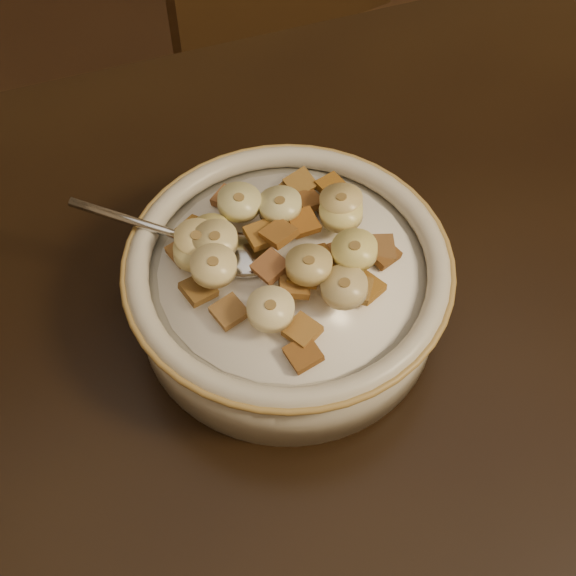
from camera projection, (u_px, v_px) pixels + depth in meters
name	position (u px, v px, depth m)	size (l,w,h in m)	color
chair	(324.00, 87.00, 1.14)	(0.41, 0.41, 0.93)	#35200E
cereal_bowl	(288.00, 291.00, 0.53)	(0.22, 0.22, 0.05)	#BBB2A8
milk	(288.00, 269.00, 0.51)	(0.18, 0.18, 0.00)	white
spoon	(240.00, 255.00, 0.51)	(0.04, 0.05, 0.01)	#B6B6B6
cereal_square_0	(345.00, 253.00, 0.50)	(0.02, 0.02, 0.01)	#9B5A29
cereal_square_1	(228.00, 197.00, 0.54)	(0.02, 0.02, 0.01)	brown
cereal_square_2	(239.00, 201.00, 0.53)	(0.02, 0.02, 0.01)	brown
cereal_square_3	(279.00, 233.00, 0.50)	(0.02, 0.02, 0.01)	#93581F
cereal_square_4	(312.00, 268.00, 0.48)	(0.02, 0.02, 0.01)	brown
cereal_square_5	(332.00, 187.00, 0.54)	(0.02, 0.02, 0.01)	brown
cereal_square_6	(294.00, 285.00, 0.48)	(0.02, 0.02, 0.01)	brown
cereal_square_7	(366.00, 287.00, 0.49)	(0.02, 0.02, 0.01)	#965E20
cereal_square_8	(270.00, 267.00, 0.48)	(0.02, 0.02, 0.01)	brown
cereal_square_9	(302.00, 331.00, 0.47)	(0.02, 0.02, 0.01)	olive
cereal_square_10	(203.00, 261.00, 0.50)	(0.02, 0.02, 0.01)	brown
cereal_square_11	(184.00, 251.00, 0.51)	(0.02, 0.02, 0.01)	brown
cereal_square_12	(303.00, 354.00, 0.46)	(0.02, 0.02, 0.01)	brown
cereal_square_13	(329.00, 204.00, 0.53)	(0.02, 0.02, 0.01)	brown
cereal_square_14	(229.00, 312.00, 0.48)	(0.02, 0.02, 0.01)	olive
cereal_square_15	(287.00, 195.00, 0.54)	(0.02, 0.02, 0.01)	brown
cereal_square_16	(301.00, 184.00, 0.54)	(0.02, 0.02, 0.01)	olive
cereal_square_17	(356.00, 288.00, 0.49)	(0.02, 0.02, 0.01)	olive
cereal_square_18	(310.00, 268.00, 0.49)	(0.02, 0.02, 0.01)	#93581C
cereal_square_19	(194.00, 229.00, 0.52)	(0.02, 0.02, 0.01)	#995D1A
cereal_square_20	(304.00, 275.00, 0.48)	(0.02, 0.02, 0.01)	brown
cereal_square_21	(308.00, 201.00, 0.53)	(0.02, 0.02, 0.01)	brown
cereal_square_22	(343.00, 203.00, 0.54)	(0.02, 0.02, 0.01)	olive
cereal_square_23	(303.00, 222.00, 0.51)	(0.02, 0.02, 0.01)	brown
cereal_square_24	(279.00, 215.00, 0.52)	(0.02, 0.02, 0.01)	brown
cereal_square_25	(380.00, 248.00, 0.51)	(0.02, 0.02, 0.01)	brown
cereal_square_26	(382.00, 253.00, 0.51)	(0.02, 0.02, 0.01)	brown
cereal_square_27	(261.00, 235.00, 0.50)	(0.02, 0.02, 0.01)	brown
cereal_square_28	(198.00, 290.00, 0.49)	(0.02, 0.02, 0.01)	brown
cereal_square_29	(317.00, 257.00, 0.49)	(0.02, 0.02, 0.01)	#96611F
banana_slice_0	(280.00, 205.00, 0.51)	(0.03, 0.03, 0.01)	#C9BE86
banana_slice_1	(344.00, 287.00, 0.47)	(0.03, 0.03, 0.01)	#CCB584
banana_slice_2	(354.00, 250.00, 0.48)	(0.03, 0.03, 0.01)	#F6E480
banana_slice_3	(309.00, 265.00, 0.47)	(0.03, 0.03, 0.01)	tan
banana_slice_4	(341.00, 202.00, 0.52)	(0.03, 0.03, 0.01)	#E5C377
banana_slice_5	(239.00, 202.00, 0.51)	(0.03, 0.03, 0.01)	#CDC387
banana_slice_6	(271.00, 309.00, 0.46)	(0.03, 0.03, 0.01)	beige
banana_slice_7	(215.00, 240.00, 0.49)	(0.03, 0.03, 0.01)	#D3C785
banana_slice_8	(214.00, 266.00, 0.48)	(0.03, 0.03, 0.01)	#FFE79D
banana_slice_9	(210.00, 235.00, 0.50)	(0.03, 0.03, 0.01)	#E0C771
banana_slice_10	(196.00, 252.00, 0.49)	(0.03, 0.03, 0.01)	#D2C482
banana_slice_11	(197.00, 240.00, 0.49)	(0.03, 0.03, 0.01)	#FFE599
banana_slice_12	(341.00, 212.00, 0.51)	(0.03, 0.03, 0.01)	#FAEC8B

